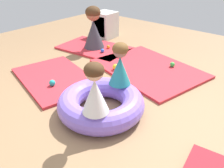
{
  "coord_description": "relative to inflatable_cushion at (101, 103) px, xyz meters",
  "views": [
    {
      "loc": [
        1.62,
        -1.73,
        1.66
      ],
      "look_at": [
        0.05,
        0.12,
        0.31
      ],
      "focal_mm": 37.24,
      "sensor_mm": 36.0,
      "label": 1
    }
  ],
  "objects": [
    {
      "name": "child_in_teal",
      "position": [
        0.01,
        0.34,
        0.39
      ],
      "size": [
        0.35,
        0.35,
        0.53
      ],
      "rotation": [
        0.0,
        0.0,
        5.11
      ],
      "color": "teal",
      "rests_on": "inflatable_cushion"
    },
    {
      "name": "play_ball_green",
      "position": [
        0.07,
        1.66,
        -0.05
      ],
      "size": [
        0.08,
        0.08,
        0.08
      ],
      "primitive_type": "sphere",
      "color": "green",
      "rests_on": "gym_mat_near_right"
    },
    {
      "name": "play_ball_blue",
      "position": [
        -1.25,
        1.39,
        -0.05
      ],
      "size": [
        0.07,
        0.07,
        0.07
      ],
      "primitive_type": "sphere",
      "color": "blue",
      "rests_on": "gym_mat_center_rear"
    },
    {
      "name": "gym_mat_center_rear",
      "position": [
        -1.57,
        1.5,
        -0.11
      ],
      "size": [
        1.46,
        1.03,
        0.04
      ],
      "primitive_type": "cube",
      "rotation": [
        0.0,
        0.0,
        0.12
      ],
      "color": "red",
      "rests_on": "ground"
    },
    {
      "name": "adult_seated",
      "position": [
        -1.57,
        1.5,
        0.3
      ],
      "size": [
        0.58,
        0.58,
        0.8
      ],
      "rotation": [
        0.0,
        0.0,
        0.84
      ],
      "color": "#383842",
      "rests_on": "gym_mat_center_rear"
    },
    {
      "name": "play_ball_orange",
      "position": [
        -1.31,
        1.63,
        -0.06
      ],
      "size": [
        0.07,
        0.07,
        0.07
      ],
      "primitive_type": "sphere",
      "color": "orange",
      "rests_on": "gym_mat_center_rear"
    },
    {
      "name": "inflatable_cushion",
      "position": [
        0.0,
        0.0,
        0.0
      ],
      "size": [
        1.03,
        1.03,
        0.26
      ],
      "primitive_type": "torus",
      "color": "#8466E0",
      "rests_on": "ground"
    },
    {
      "name": "ground_plane",
      "position": [
        -0.05,
        0.08,
        -0.13
      ],
      "size": [
        8.0,
        8.0,
        0.0
      ],
      "primitive_type": "plane",
      "color": "#93704C"
    },
    {
      "name": "play_ball_teal",
      "position": [
        -0.92,
        -0.02,
        -0.05
      ],
      "size": [
        0.09,
        0.09,
        0.09
      ],
      "primitive_type": "sphere",
      "color": "teal",
      "rests_on": "gym_mat_far_left"
    },
    {
      "name": "gym_mat_near_right",
      "position": [
        -0.22,
        1.38,
        -0.11
      ],
      "size": [
        1.91,
        1.58,
        0.04
      ],
      "primitive_type": "cube",
      "rotation": [
        0.0,
        0.0,
        -0.23
      ],
      "color": "red",
      "rests_on": "ground"
    },
    {
      "name": "storage_cube",
      "position": [
        -1.94,
        2.22,
        0.15
      ],
      "size": [
        0.44,
        0.44,
        0.56
      ],
      "color": "silver",
      "rests_on": "ground"
    },
    {
      "name": "child_in_white",
      "position": [
        0.19,
        -0.28,
        0.4
      ],
      "size": [
        0.36,
        0.36,
        0.54
      ],
      "rotation": [
        0.0,
        0.0,
        0.35
      ],
      "color": "white",
      "rests_on": "inflatable_cushion"
    },
    {
      "name": "play_ball_yellow",
      "position": [
        -0.58,
        0.96,
        -0.04
      ],
      "size": [
        0.1,
        0.1,
        0.1
      ],
      "primitive_type": "sphere",
      "color": "yellow",
      "rests_on": "gym_mat_near_right"
    },
    {
      "name": "play_ball_pink",
      "position": [
        -0.84,
        1.43,
        -0.05
      ],
      "size": [
        0.09,
        0.09,
        0.09
      ],
      "primitive_type": "sphere",
      "color": "pink",
      "rests_on": "gym_mat_near_right"
    },
    {
      "name": "gym_mat_far_left",
      "position": [
        -1.12,
        0.18,
        -0.11
      ],
      "size": [
        1.55,
        1.23,
        0.04
      ],
      "primitive_type": "cube",
      "rotation": [
        0.0,
        0.0,
        -0.24
      ],
      "color": "red",
      "rests_on": "ground"
    }
  ]
}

